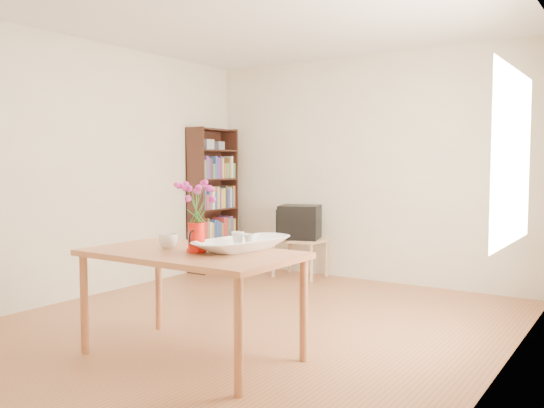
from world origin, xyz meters
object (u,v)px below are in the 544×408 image
Objects in this scene: pitcher at (197,238)px; bowl at (242,215)px; table at (191,262)px; television at (300,222)px; mug at (168,241)px.

bowl is at bearing 26.35° from pitcher.
television is at bearing 106.66° from table.
mug is at bearing 161.43° from pitcher.
table is at bearing 160.25° from mug.
television is at bearing 89.23° from pitcher.
bowl is at bearing 38.83° from table.
pitcher is at bearing -0.63° from table.
pitcher reaches higher than television.
pitcher is at bearing 160.15° from mug.
pitcher reaches higher than mug.
mug is 2.98m from television.
table is at bearing -92.72° from television.
table is 0.18m from pitcher.
pitcher is 0.37× the size of television.
television is (-0.84, 2.91, -0.01)m from table.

